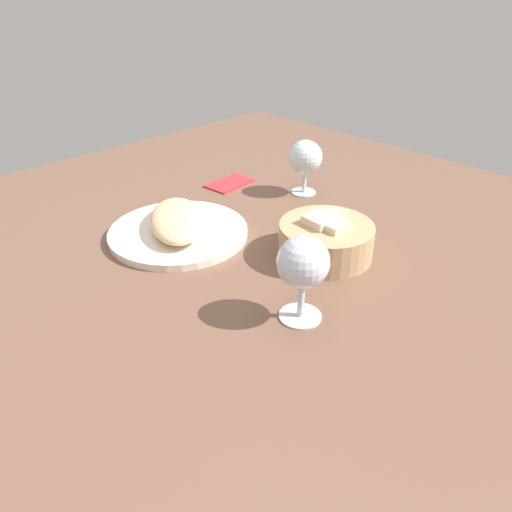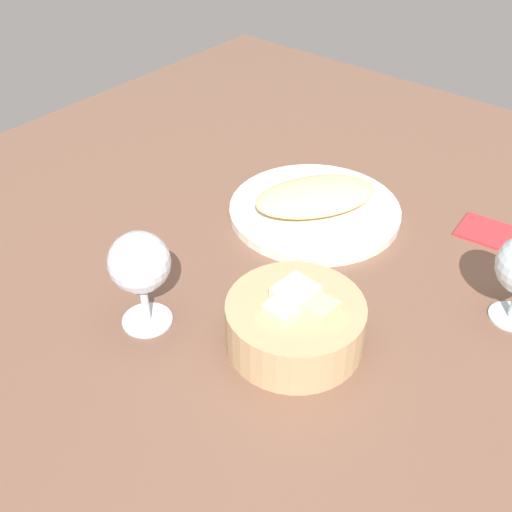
% 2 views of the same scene
% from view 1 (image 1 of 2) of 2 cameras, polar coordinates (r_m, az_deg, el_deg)
% --- Properties ---
extents(ground_plane, '(1.40, 1.40, 0.02)m').
position_cam_1_polar(ground_plane, '(0.92, -0.16, 0.55)').
color(ground_plane, brown).
extents(plate, '(0.27, 0.27, 0.01)m').
position_cam_1_polar(plate, '(0.96, -8.99, 2.73)').
color(plate, white).
rests_on(plate, ground_plane).
extents(omelette, '(0.22, 0.19, 0.04)m').
position_cam_1_polar(omelette, '(0.95, -9.12, 4.14)').
color(omelette, beige).
rests_on(omelette, plate).
extents(lettuce_garnish, '(0.05, 0.05, 0.01)m').
position_cam_1_polar(lettuce_garnish, '(1.00, -10.82, 4.52)').
color(lettuce_garnish, '#487C2B').
rests_on(lettuce_garnish, plate).
extents(bread_basket, '(0.17, 0.17, 0.08)m').
position_cam_1_polar(bread_basket, '(0.88, 8.11, 1.97)').
color(bread_basket, tan).
rests_on(bread_basket, ground_plane).
extents(wine_glass_near, '(0.08, 0.08, 0.13)m').
position_cam_1_polar(wine_glass_near, '(0.69, 5.48, -1.11)').
color(wine_glass_near, silver).
rests_on(wine_glass_near, ground_plane).
extents(wine_glass_far, '(0.08, 0.08, 0.12)m').
position_cam_1_polar(wine_glass_far, '(1.12, 5.74, 11.17)').
color(wine_glass_far, silver).
rests_on(wine_glass_far, ground_plane).
extents(folded_napkin, '(0.08, 0.12, 0.01)m').
position_cam_1_polar(folded_napkin, '(1.19, -3.09, 8.53)').
color(folded_napkin, red).
rests_on(folded_napkin, ground_plane).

